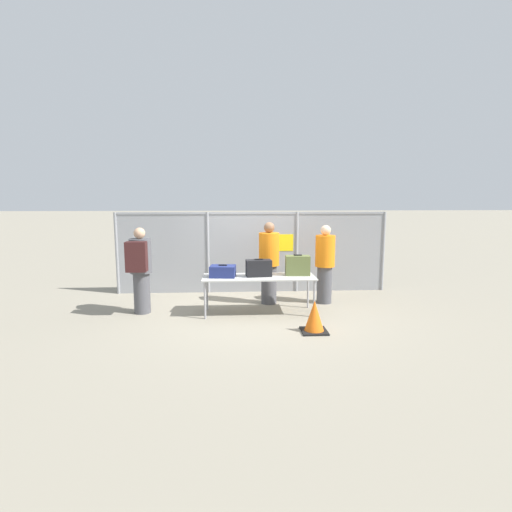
# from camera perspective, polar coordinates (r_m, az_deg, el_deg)

# --- Properties ---
(ground_plane) EXTENTS (120.00, 120.00, 0.00)m
(ground_plane) POSITION_cam_1_polar(r_m,az_deg,el_deg) (8.02, 0.15, -7.98)
(ground_plane) COLOR gray
(fence_section) EXTENTS (6.43, 0.07, 1.92)m
(fence_section) POSITION_cam_1_polar(r_m,az_deg,el_deg) (9.50, -0.45, 0.82)
(fence_section) COLOR gray
(fence_section) RESTS_ON ground_plane
(inspection_table) EXTENTS (2.18, 0.75, 0.74)m
(inspection_table) POSITION_cam_1_polar(r_m,az_deg,el_deg) (7.78, 0.42, -3.28)
(inspection_table) COLOR #B2B2AD
(inspection_table) RESTS_ON ground_plane
(suitcase_navy) EXTENTS (0.52, 0.41, 0.24)m
(suitcase_navy) POSITION_cam_1_polar(r_m,az_deg,el_deg) (7.73, -4.76, -2.18)
(suitcase_navy) COLOR navy
(suitcase_navy) RESTS_ON inspection_table
(suitcase_black) EXTENTS (0.51, 0.29, 0.35)m
(suitcase_black) POSITION_cam_1_polar(r_m,az_deg,el_deg) (7.75, 0.39, -1.74)
(suitcase_black) COLOR black
(suitcase_black) RESTS_ON inspection_table
(suitcase_olive) EXTENTS (0.49, 0.27, 0.41)m
(suitcase_olive) POSITION_cam_1_polar(r_m,az_deg,el_deg) (7.91, 5.96, -1.34)
(suitcase_olive) COLOR #566033
(suitcase_olive) RESTS_ON inspection_table
(traveler_hooded) EXTENTS (0.42, 0.65, 1.69)m
(traveler_hooded) POSITION_cam_1_polar(r_m,az_deg,el_deg) (8.02, -16.22, -1.53)
(traveler_hooded) COLOR #4C4C51
(traveler_hooded) RESTS_ON ground_plane
(security_worker_near) EXTENTS (0.43, 0.43, 1.75)m
(security_worker_near) POSITION_cam_1_polar(r_m,az_deg,el_deg) (8.47, 1.87, -0.85)
(security_worker_near) COLOR #4C4C51
(security_worker_near) RESTS_ON ground_plane
(security_worker_far) EXTENTS (0.42, 0.42, 1.68)m
(security_worker_far) POSITION_cam_1_polar(r_m,az_deg,el_deg) (8.64, 9.81, -1.01)
(security_worker_far) COLOR #4C4C51
(security_worker_far) RESTS_ON ground_plane
(utility_trailer) EXTENTS (4.29, 2.39, 0.67)m
(utility_trailer) POSITION_cam_1_polar(r_m,az_deg,el_deg) (11.90, 2.49, -0.63)
(utility_trailer) COLOR #B2B2B7
(utility_trailer) RESTS_ON ground_plane
(traffic_cone) EXTENTS (0.44, 0.44, 0.55)m
(traffic_cone) POSITION_cam_1_polar(r_m,az_deg,el_deg) (6.88, 8.33, -8.68)
(traffic_cone) COLOR black
(traffic_cone) RESTS_ON ground_plane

